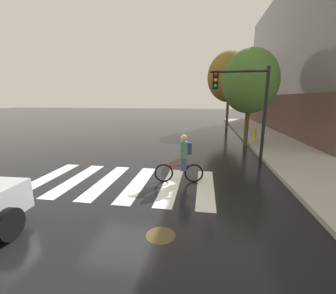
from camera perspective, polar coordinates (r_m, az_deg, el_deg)
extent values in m
plane|color=black|center=(7.97, -11.53, -8.96)|extent=(120.00, 120.00, 0.00)
cube|color=silver|center=(9.37, -28.57, -6.96)|extent=(0.55, 3.32, 0.01)
cube|color=silver|center=(8.73, -22.52, -7.74)|extent=(0.55, 3.32, 0.01)
cube|color=silver|center=(8.20, -15.57, -8.52)|extent=(0.55, 3.32, 0.01)
cube|color=silver|center=(7.80, -7.76, -9.25)|extent=(0.55, 3.32, 0.01)
cube|color=silver|center=(7.56, 0.75, -9.85)|extent=(0.55, 3.32, 0.01)
cube|color=silver|center=(7.49, 9.63, -10.24)|extent=(0.55, 3.32, 0.01)
cylinder|color=#473D1E|center=(5.09, -1.91, -21.78)|extent=(0.64, 0.64, 0.01)
cylinder|color=black|center=(5.82, -35.95, -15.82)|extent=(0.27, 0.69, 0.68)
torus|color=black|center=(7.79, 6.70, -6.72)|extent=(0.66, 0.15, 0.66)
torus|color=black|center=(7.75, -1.10, -6.72)|extent=(0.66, 0.15, 0.66)
cylinder|color=red|center=(7.67, 2.83, -4.76)|extent=(0.89, 0.18, 0.05)
cylinder|color=red|center=(7.65, 4.02, -4.25)|extent=(0.04, 0.04, 0.45)
cube|color=#384772|center=(7.64, 4.02, -3.90)|extent=(0.24, 0.31, 0.56)
cube|color=#3F724C|center=(7.53, 4.07, -0.60)|extent=(0.29, 0.39, 0.56)
sphere|color=tan|center=(7.45, 4.12, 2.40)|extent=(0.22, 0.22, 0.22)
cube|color=navy|center=(7.53, 5.45, -0.24)|extent=(0.20, 0.30, 0.40)
cylinder|color=black|center=(10.58, 23.60, 7.19)|extent=(0.14, 0.14, 4.20)
cylinder|color=black|center=(10.38, 17.80, 18.07)|extent=(2.40, 0.10, 0.10)
cube|color=black|center=(10.27, 12.14, 16.48)|extent=(0.24, 0.20, 0.76)
sphere|color=red|center=(10.18, 12.23, 17.87)|extent=(0.14, 0.14, 0.14)
sphere|color=gold|center=(10.16, 12.17, 16.52)|extent=(0.14, 0.14, 0.14)
sphere|color=green|center=(10.14, 12.10, 15.17)|extent=(0.14, 0.14, 0.14)
cylinder|color=gold|center=(15.94, 21.39, 2.87)|extent=(0.22, 0.22, 0.65)
sphere|color=gold|center=(15.89, 21.50, 4.17)|extent=(0.18, 0.18, 0.18)
cylinder|color=gold|center=(15.97, 21.96, 2.96)|extent=(0.12, 0.09, 0.09)
cylinder|color=#4C3823|center=(14.21, 19.59, 5.25)|extent=(0.24, 0.24, 2.57)
ellipsoid|color=#47722D|center=(14.16, 20.36, 15.60)|extent=(3.20, 3.20, 3.68)
cylinder|color=#4C3823|center=(22.50, 15.04, 8.77)|extent=(0.24, 0.24, 3.26)
ellipsoid|color=olive|center=(22.55, 15.52, 17.03)|extent=(4.05, 4.05, 4.66)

